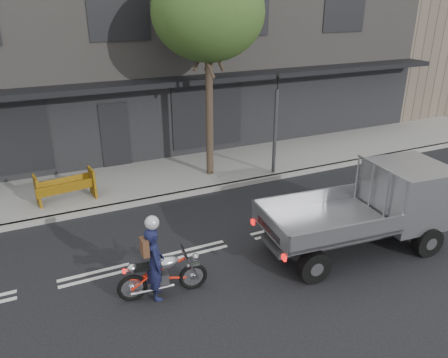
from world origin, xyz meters
TOP-DOWN VIEW (x-y plane):
  - ground at (0.00, 0.00)m, footprint 80.00×80.00m
  - sidewalk at (0.00, 4.70)m, footprint 32.00×3.20m
  - kerb at (0.00, 3.10)m, footprint 32.00×0.20m
  - building_main at (0.00, 11.30)m, footprint 26.00×10.00m
  - building_neighbour at (20.00, 11.30)m, footprint 14.00×10.00m
  - street_tree at (2.20, 4.20)m, footprint 3.40×3.40m
  - traffic_light_pole at (4.20, 3.35)m, footprint 0.12×0.12m
  - motorcycle at (-1.20, -1.27)m, footprint 1.88×0.55m
  - rider at (-1.35, -1.27)m, footprint 0.45×0.62m
  - flatbed_ute at (4.56, -1.62)m, footprint 4.72×2.26m
  - construction_barrier at (-2.51, 3.74)m, footprint 1.73×0.87m

SIDE VIEW (x-z plane):
  - ground at x=0.00m, z-range 0.00..0.00m
  - sidewalk at x=0.00m, z-range 0.00..0.15m
  - kerb at x=0.00m, z-range 0.00..0.15m
  - motorcycle at x=-1.20m, z-range 0.01..0.98m
  - construction_barrier at x=-2.51m, z-range 0.15..1.08m
  - rider at x=-1.35m, z-range 0.00..1.59m
  - flatbed_ute at x=4.56m, z-range 0.15..2.27m
  - traffic_light_pole at x=4.20m, z-range -0.10..3.40m
  - building_main at x=0.00m, z-range 0.00..8.00m
  - building_neighbour at x=20.00m, z-range 0.00..10.00m
  - street_tree at x=2.20m, z-range 1.90..8.65m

